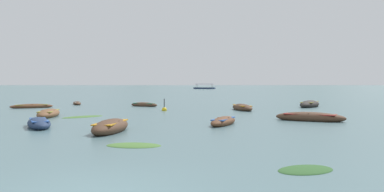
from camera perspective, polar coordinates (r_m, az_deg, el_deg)
ground_plane at (r=1507.33m, az=5.85°, el=1.61°), size 6000.00×6000.00×0.00m
mountain_1 at (r=2498.19m, az=-7.25°, el=4.19°), size 631.54×631.54×222.63m
mountain_2 at (r=2248.43m, az=18.16°, el=5.50°), size 873.66×873.66×309.24m
rowboat_0 at (r=20.72m, az=4.58°, el=-3.71°), size 1.74×3.50×0.52m
rowboat_1 at (r=42.79m, az=-16.38°, el=-1.03°), size 2.07×3.09×0.42m
rowboat_3 at (r=20.83m, az=-21.36°, el=-3.73°), size 2.74×3.58×0.60m
rowboat_4 at (r=38.05m, az=-22.28°, el=-1.39°), size 3.53×2.94×0.47m
rowboat_5 at (r=37.94m, az=-6.98°, el=-1.28°), size 3.15×2.09×0.49m
rowboat_6 at (r=32.52m, az=7.31°, el=-1.69°), size 2.20×4.19×0.64m
rowboat_8 at (r=38.51m, az=16.73°, el=-1.17°), size 3.13×4.70×0.77m
rowboat_9 at (r=23.78m, az=16.76°, el=-2.99°), size 4.17×2.65×0.65m
rowboat_10 at (r=17.93m, az=-11.74°, el=-4.41°), size 1.23×3.86×0.70m
rowboat_11 at (r=27.45m, az=-20.13°, el=-2.41°), size 2.15×4.22×0.63m
ferry_0 at (r=180.37m, az=1.81°, el=1.17°), size 9.95×4.72×2.54m
mooring_buoy at (r=31.48m, az=-4.06°, el=-1.98°), size 0.40×0.40×1.09m
weed_patch_0 at (r=13.78m, az=-8.49°, el=-7.15°), size 1.95×1.22×0.14m
weed_patch_1 at (r=26.38m, az=-15.59°, el=-2.96°), size 2.67×2.95×0.14m
weed_patch_5 at (r=10.22m, az=16.18°, el=-10.31°), size 1.86×1.73×0.14m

